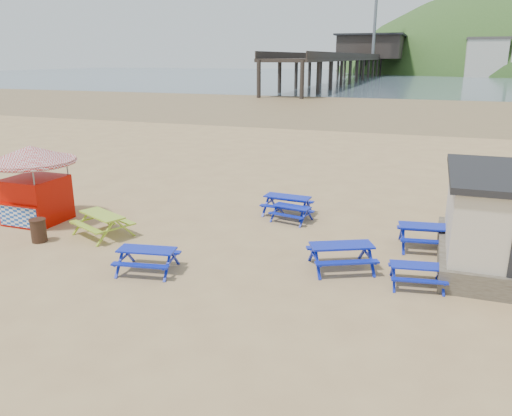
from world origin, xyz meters
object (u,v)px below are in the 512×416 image
at_px(picnic_table_yellow, 103,225).
at_px(litter_bin, 38,230).
at_px(picnic_table_blue_b, 287,205).
at_px(ice_cream_kiosk, 33,174).
at_px(picnic_table_blue_a, 292,214).

height_order(picnic_table_yellow, litter_bin, litter_bin).
height_order(picnic_table_blue_b, litter_bin, litter_bin).
xyz_separation_m(ice_cream_kiosk, litter_bin, (1.75, -1.91, -1.55)).
bearing_deg(ice_cream_kiosk, litter_bin, -46.55).
relative_size(picnic_table_blue_b, picnic_table_yellow, 0.81).
distance_m(picnic_table_yellow, litter_bin, 2.27).
bearing_deg(litter_bin, picnic_table_blue_b, 38.97).
xyz_separation_m(picnic_table_blue_a, picnic_table_blue_b, (-0.42, 0.82, 0.08)).
height_order(picnic_table_blue_b, picnic_table_yellow, picnic_table_yellow).
height_order(picnic_table_blue_b, ice_cream_kiosk, ice_cream_kiosk).
bearing_deg(litter_bin, picnic_table_yellow, 36.62).
distance_m(picnic_table_yellow, ice_cream_kiosk, 3.94).
distance_m(picnic_table_blue_b, ice_cream_kiosk, 10.54).
distance_m(picnic_table_blue_a, litter_bin, 9.79).
height_order(picnic_table_blue_a, litter_bin, litter_bin).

